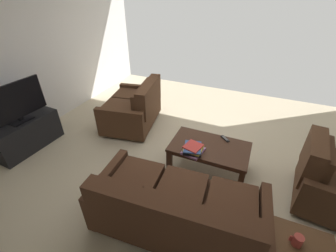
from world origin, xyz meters
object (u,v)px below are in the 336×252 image
(coffee_table, at_px, (209,150))
(flat_tv, at_px, (14,103))
(armchair_side, at_px, (330,181))
(tv_stand, at_px, (27,135))
(sofa_main, at_px, (176,210))
(book_stack, at_px, (193,149))
(loveseat_near, at_px, (135,108))
(coffee_mug, at_px, (298,240))
(tv_remote, at_px, (225,139))

(coffee_table, xyz_separation_m, flat_tv, (2.86, 0.67, 0.48))
(coffee_table, height_order, flat_tv, flat_tv)
(coffee_table, relative_size, armchair_side, 1.13)
(flat_tv, height_order, armchair_side, flat_tv)
(tv_stand, bearing_deg, coffee_table, -166.83)
(sofa_main, bearing_deg, flat_tv, -8.76)
(flat_tv, relative_size, book_stack, 2.82)
(loveseat_near, relative_size, book_stack, 3.94)
(sofa_main, xyz_separation_m, loveseat_near, (1.55, -1.77, 0.03))
(loveseat_near, bearing_deg, sofa_main, 131.15)
(tv_stand, distance_m, flat_tv, 0.58)
(sofa_main, relative_size, tv_stand, 1.79)
(coffee_table, bearing_deg, coffee_mug, 131.17)
(tv_stand, relative_size, flat_tv, 1.11)
(sofa_main, relative_size, flat_tv, 1.98)
(loveseat_near, height_order, tv_remote, loveseat_near)
(loveseat_near, relative_size, coffee_mug, 12.99)
(coffee_table, bearing_deg, book_stack, 52.08)
(sofa_main, bearing_deg, tv_stand, -8.77)
(flat_tv, relative_size, armchair_side, 0.98)
(sofa_main, bearing_deg, coffee_table, -93.73)
(loveseat_near, relative_size, armchair_side, 1.37)
(sofa_main, height_order, tv_stand, sofa_main)
(coffee_table, bearing_deg, sofa_main, 86.27)
(book_stack, xyz_separation_m, tv_remote, (-0.34, -0.47, -0.04))
(tv_remote, bearing_deg, coffee_mug, 121.10)
(coffee_table, distance_m, armchair_side, 1.48)
(sofa_main, bearing_deg, coffee_mug, 177.41)
(armchair_side, bearing_deg, tv_stand, 8.75)
(coffee_mug, height_order, tv_remote, coffee_mug)
(flat_tv, bearing_deg, coffee_table, -166.82)
(flat_tv, bearing_deg, tv_remote, -163.15)
(coffee_mug, bearing_deg, flat_tv, -7.06)
(coffee_table, bearing_deg, loveseat_near, -22.42)
(armchair_side, height_order, book_stack, armchair_side)
(tv_stand, xyz_separation_m, flat_tv, (-0.00, 0.00, 0.58))
(coffee_table, height_order, armchair_side, armchair_side)
(book_stack, distance_m, tv_remote, 0.58)
(armchair_side, relative_size, coffee_mug, 9.48)
(armchair_side, height_order, tv_remote, armchair_side)
(sofa_main, bearing_deg, armchair_side, -144.67)
(sofa_main, distance_m, flat_tv, 2.87)
(sofa_main, distance_m, loveseat_near, 2.35)
(loveseat_near, xyz_separation_m, coffee_table, (-1.62, 0.67, -0.01))
(armchair_side, relative_size, book_stack, 2.88)
(coffee_mug, xyz_separation_m, book_stack, (1.18, -0.92, -0.11))
(flat_tv, xyz_separation_m, armchair_side, (-4.34, -0.67, -0.49))
(book_stack, bearing_deg, armchair_side, -172.26)
(sofa_main, height_order, tv_remote, sofa_main)
(coffee_mug, bearing_deg, sofa_main, -2.59)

